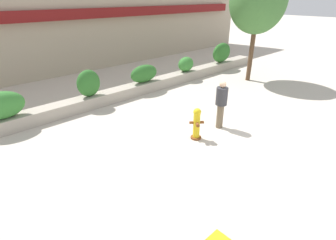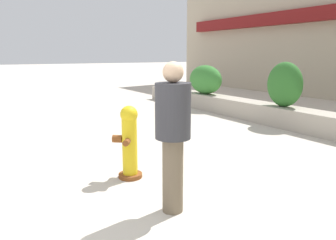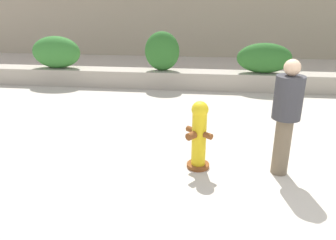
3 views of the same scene
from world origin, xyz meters
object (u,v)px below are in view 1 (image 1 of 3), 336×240
(hedge_bush_0, at_px, (1,105))
(hedge_bush_3, at_px, (186,64))
(hedge_bush_2, at_px, (144,74))
(pedestrian, at_px, (221,102))
(street_tree, at_px, (258,1))
(hedge_bush_1, at_px, (89,83))
(hedge_bush_4, at_px, (222,53))
(fire_hydrant, at_px, (197,123))

(hedge_bush_0, relative_size, hedge_bush_3, 1.50)
(hedge_bush_2, distance_m, pedestrian, 4.88)
(hedge_bush_2, xyz_separation_m, street_tree, (5.48, -2.40, 3.14))
(hedge_bush_1, bearing_deg, pedestrian, -63.24)
(hedge_bush_4, bearing_deg, pedestrian, -143.56)
(hedge_bush_2, relative_size, fire_hydrant, 1.41)
(hedge_bush_0, xyz_separation_m, fire_hydrant, (4.43, -4.84, -0.42))
(hedge_bush_2, distance_m, hedge_bush_3, 2.93)
(hedge_bush_4, relative_size, street_tree, 0.28)
(hedge_bush_0, bearing_deg, hedge_bush_3, 0.00)
(hedge_bush_0, bearing_deg, fire_hydrant, -47.51)
(hedge_bush_0, distance_m, hedge_bush_2, 6.09)
(hedge_bush_1, xyz_separation_m, hedge_bush_3, (5.81, 0.00, -0.16))
(hedge_bush_0, distance_m, hedge_bush_1, 3.21)
(hedge_bush_2, relative_size, hedge_bush_4, 0.95)
(hedge_bush_3, distance_m, pedestrian, 5.91)
(hedge_bush_2, height_order, hedge_bush_3, hedge_bush_2)
(hedge_bush_4, relative_size, pedestrian, 0.92)
(hedge_bush_0, relative_size, fire_hydrant, 1.37)
(hedge_bush_2, distance_m, street_tree, 6.75)
(hedge_bush_0, xyz_separation_m, hedge_bush_1, (3.21, 0.00, 0.09))
(street_tree, bearing_deg, hedge_bush_4, 74.29)
(hedge_bush_2, bearing_deg, hedge_bush_1, 180.00)
(hedge_bush_2, xyz_separation_m, pedestrian, (-0.43, -4.86, 0.07))
(hedge_bush_0, height_order, hedge_bush_3, hedge_bush_0)
(hedge_bush_3, xyz_separation_m, street_tree, (2.55, -2.40, 3.16))
(hedge_bush_4, relative_size, fire_hydrant, 1.48)
(hedge_bush_0, xyz_separation_m, hedge_bush_4, (12.25, 0.00, 0.12))
(hedge_bush_1, xyz_separation_m, fire_hydrant, (1.22, -4.84, -0.51))
(hedge_bush_1, relative_size, street_tree, 0.20)
(hedge_bush_2, bearing_deg, hedge_bush_0, 180.00)
(street_tree, distance_m, pedestrian, 7.10)
(hedge_bush_0, bearing_deg, hedge_bush_2, 0.00)
(hedge_bush_1, bearing_deg, hedge_bush_4, 0.00)
(pedestrian, bearing_deg, hedge_bush_4, 36.44)
(hedge_bush_4, bearing_deg, fire_hydrant, -148.24)
(hedge_bush_3, xyz_separation_m, fire_hydrant, (-4.59, -4.84, -0.34))
(hedge_bush_1, bearing_deg, street_tree, -16.02)
(hedge_bush_0, relative_size, hedge_bush_1, 1.32)
(hedge_bush_2, xyz_separation_m, fire_hydrant, (-1.66, -4.84, -0.37))
(hedge_bush_2, distance_m, fire_hydrant, 5.13)
(hedge_bush_0, height_order, hedge_bush_1, hedge_bush_1)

